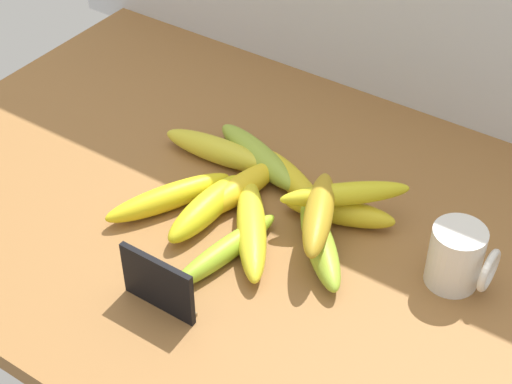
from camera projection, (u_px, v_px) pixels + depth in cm
name	position (u px, v px, depth cm)	size (l,w,h in cm)	color
counter_top	(236.00, 216.00, 118.70)	(110.00, 76.00, 3.00)	olive
chalkboard_sign	(158.00, 285.00, 100.84)	(11.00, 1.80, 8.40)	black
coffee_mug	(458.00, 257.00, 103.83)	(8.60, 7.10, 8.84)	silver
banana_0	(339.00, 211.00, 114.41)	(16.34, 3.86, 3.86)	gold
banana_1	(169.00, 197.00, 116.74)	(19.73, 3.81, 3.81)	yellow
banana_2	(206.00, 208.00, 114.63)	(16.69, 4.26, 4.26)	yellow
banana_3	(225.00, 251.00, 108.76)	(19.33, 3.22, 3.22)	#97BE29
banana_4	(251.00, 228.00, 111.58)	(20.94, 4.10, 4.10)	yellow
banana_5	(320.00, 243.00, 109.26)	(17.96, 3.98, 3.98)	#9ABD32
banana_6	(292.00, 179.00, 120.04)	(16.23, 3.58, 3.58)	gold
banana_7	(258.00, 156.00, 123.82)	(19.29, 4.21, 4.21)	#98B438
banana_8	(219.00, 151.00, 125.01)	(19.22, 4.08, 4.08)	gold
banana_9	(240.00, 188.00, 118.11)	(16.28, 3.99, 3.99)	yellow
banana_10	(319.00, 214.00, 107.97)	(16.91, 3.90, 3.90)	#B58F21
banana_11	(345.00, 194.00, 111.79)	(18.50, 3.26, 3.26)	gold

